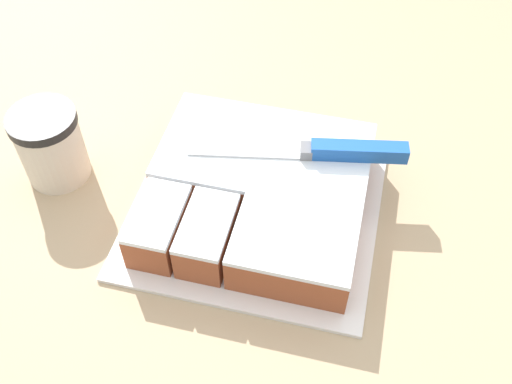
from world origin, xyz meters
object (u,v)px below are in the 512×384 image
at_px(cake, 258,191).
at_px(cake_board, 256,207).
at_px(knife, 341,151).
at_px(coffee_cup, 51,145).

bearing_deg(cake, cake_board, -137.57).
bearing_deg(knife, cake_board, 21.38).
relative_size(knife, coffee_cup, 2.63).
bearing_deg(cake_board, knife, 31.98).
xyz_separation_m(cake_board, coffee_cup, (-0.29, -0.00, 0.05)).
bearing_deg(cake, knife, 31.69).
distance_m(cake_board, knife, 0.14).
distance_m(cake, coffee_cup, 0.30).
relative_size(cake, knife, 0.97).
bearing_deg(cake, coffee_cup, -179.38).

